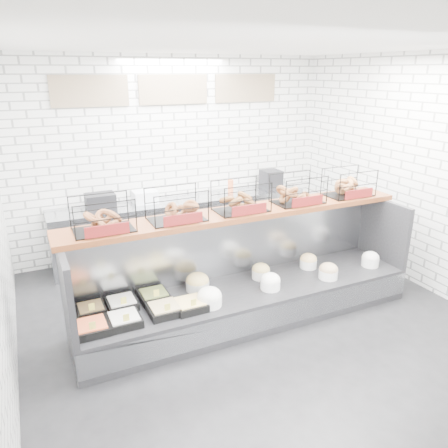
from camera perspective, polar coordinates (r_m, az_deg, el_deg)
ground at (r=5.09m, az=4.78°, el=-13.56°), size 5.50×5.50×0.00m
room_shell at (r=4.85m, az=1.89°, el=11.04°), size 5.02×5.51×3.01m
display_case at (r=5.16m, az=2.64°, el=-8.76°), size 4.00×0.90×1.20m
bagel_shelf at (r=4.93m, az=2.25°, el=3.04°), size 4.10×0.50×0.40m
prep_counter at (r=6.88m, az=-5.18°, el=-0.16°), size 4.00×0.60×1.20m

